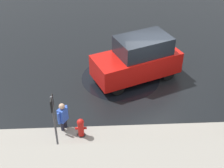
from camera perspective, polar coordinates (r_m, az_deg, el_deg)
ground_plane at (r=14.22m, az=7.68°, el=-0.26°), size 60.00×60.00×0.00m
kerb_strip at (r=11.15m, az=11.14°, el=-12.84°), size 24.00×3.20×0.04m
moving_hatchback at (r=14.09m, az=4.78°, el=4.57°), size 4.25×3.08×2.06m
fire_hydrant at (r=11.43m, az=-5.72°, el=-7.99°), size 0.42×0.31×0.80m
pedestrian at (r=11.59m, az=-8.99°, el=-5.71°), size 0.39×0.50×1.22m
sign_post at (r=10.20m, az=-10.58°, el=-5.95°), size 0.07×0.44×2.40m
puddle_patch at (r=14.62m, az=1.57°, el=1.19°), size 3.65×3.65×0.01m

